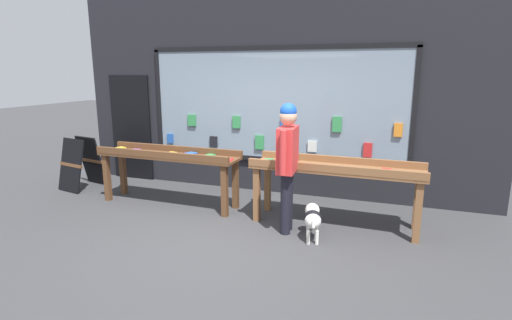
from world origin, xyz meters
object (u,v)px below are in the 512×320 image
display_table_left (168,160)px  small_dog (313,218)px  person_browsing (288,157)px  display_table_right (336,174)px  sandwich_board_sign (82,163)px

display_table_left → small_dog: 2.66m
person_browsing → small_dog: person_browsing is taller
display_table_right → person_browsing: person_browsing is taller
small_dog → display_table_right: bearing=-30.5°
display_table_right → person_browsing: bearing=-141.2°
display_table_left → display_table_right: size_ratio=1.00×
sandwich_board_sign → small_dog: bearing=0.5°
small_dog → sandwich_board_sign: 4.71m
display_table_left → sandwich_board_sign: sandwich_board_sign is taller
display_table_right → sandwich_board_sign: sandwich_board_sign is taller
person_browsing → small_dog: size_ratio=3.08×
person_browsing → small_dog: (0.40, -0.15, -0.76)m
display_table_left → small_dog: display_table_left is taller
display_table_left → sandwich_board_sign: 2.11m
display_table_left → small_dog: size_ratio=4.18×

